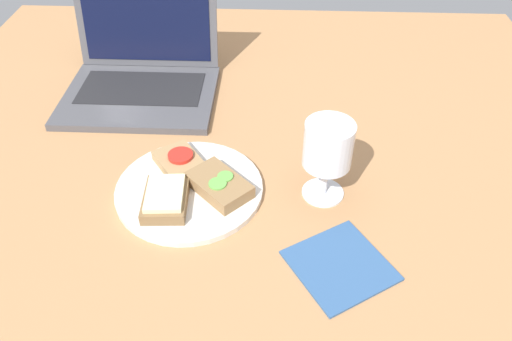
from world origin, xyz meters
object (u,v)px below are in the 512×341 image
object	(u,v)px
wine_glass	(328,149)
laptop	(142,73)
plate	(189,189)
napkin	(340,265)
sandwich_with_tomato	(181,163)
sandwich_with_cheese	(165,198)
sandwich_with_cucumber	(219,185)

from	to	relation	value
wine_glass	laptop	world-z (taller)	laptop
plate	wine_glass	size ratio (longest dim) A/B	1.75
wine_glass	napkin	size ratio (longest dim) A/B	1.09
wine_glass	napkin	distance (cm)	18.40
plate	sandwich_with_tomato	bearing A→B (deg)	113.37
sandwich_with_tomato	sandwich_with_cheese	distance (cm)	9.29
sandwich_with_tomato	napkin	bearing A→B (deg)	-36.81
laptop	napkin	size ratio (longest dim) A/B	2.44
laptop	sandwich_with_cucumber	bearing A→B (deg)	-58.86
napkin	sandwich_with_cheese	bearing A→B (deg)	158.74
plate	sandwich_with_cheese	world-z (taller)	sandwich_with_cheese
plate	sandwich_with_cucumber	xyz separation A→B (cm)	(5.29, -0.60, 1.77)
wine_glass	laptop	size ratio (longest dim) A/B	0.45
sandwich_with_cucumber	napkin	size ratio (longest dim) A/B	0.94
plate	laptop	bearing A→B (deg)	114.42
sandwich_with_cheese	sandwich_with_cucumber	size ratio (longest dim) A/B	0.83
sandwich_with_tomato	sandwich_with_cucumber	xyz separation A→B (cm)	(7.43, -5.54, 0.17)
sandwich_with_tomato	laptop	size ratio (longest dim) A/B	0.38
sandwich_with_cheese	laptop	xyz separation A→B (cm)	(-11.79, 37.18, 1.60)
plate	sandwich_with_cucumber	world-z (taller)	sandwich_with_cucumber
plate	sandwich_with_cucumber	distance (cm)	5.61
wine_glass	napkin	bearing A→B (deg)	-83.82
sandwich_with_cheese	wine_glass	distance (cm)	27.52
plate	sandwich_with_cucumber	bearing A→B (deg)	-6.44
laptop	napkin	distance (cm)	62.32
plate	napkin	distance (cm)	28.89
napkin	sandwich_with_tomato	bearing A→B (deg)	143.19
sandwich_with_tomato	wine_glass	bearing A→B (deg)	-9.94
laptop	napkin	bearing A→B (deg)	-50.49
wine_glass	sandwich_with_tomato	bearing A→B (deg)	170.06
sandwich_with_tomato	plate	bearing A→B (deg)	-66.63
sandwich_with_tomato	laptop	xyz separation A→B (cm)	(-12.80, 27.95, 1.89)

